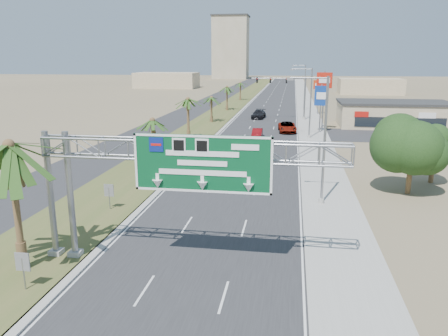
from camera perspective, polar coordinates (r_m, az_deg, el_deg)
road at (r=122.39m, az=6.60°, el=8.70°), size 12.00×300.00×0.02m
sidewalk_right at (r=122.34m, az=10.63°, el=8.57°), size 4.00×300.00×0.10m
median_grass at (r=123.20m, az=1.90°, el=8.84°), size 7.00×300.00×0.12m
opposing_road at (r=124.25m, az=-1.35°, el=8.87°), size 8.00×300.00×0.02m
sign_gantry at (r=23.11m, az=-6.43°, el=1.06°), size 16.75×1.24×7.50m
palm_near at (r=24.69m, az=-26.29°, el=2.59°), size 5.70×5.70×8.35m
palm_row_b at (r=46.53m, az=-9.35°, el=6.06°), size 3.99×3.99×5.95m
palm_row_c at (r=61.75m, az=-4.75°, el=8.84°), size 3.99×3.99×6.75m
palm_row_d at (r=79.40m, az=-1.66°, el=9.13°), size 3.99×3.99×5.45m
palm_row_e at (r=98.04m, az=0.39°, el=10.46°), size 3.99×3.99×6.15m
palm_row_f at (r=122.81m, az=2.15°, el=11.00°), size 3.99×3.99×5.75m
streetlight_near at (r=34.48m, az=12.64°, el=2.80°), size 3.27×0.44×10.00m
streetlight_mid at (r=64.16m, az=11.04°, el=7.95°), size 3.27×0.44×10.00m
streetlight_far at (r=100.02m, az=10.37°, el=10.08°), size 3.27×0.44×10.00m
signal_mast at (r=83.99m, az=9.13°, el=9.52°), size 10.28×0.71×8.00m
store_building at (r=80.16m, az=21.24°, el=6.50°), size 18.00×10.00×4.00m
oak_near at (r=39.66m, az=23.46°, el=3.17°), size 4.50×4.50×6.80m
oak_far at (r=44.39m, az=25.87°, el=3.04°), size 3.50×3.50×5.60m
median_signback_a at (r=23.96m, az=-24.80°, el=-11.39°), size 0.75×0.08×2.08m
median_signback_b at (r=34.10m, az=-14.79°, el=-3.07°), size 0.75×0.08×2.08m
tower_distant at (r=264.45m, az=0.88°, el=15.40°), size 20.00×16.00×35.00m
building_distant_left at (r=179.08m, az=-7.47°, el=11.30°), size 24.00×14.00×6.00m
building_distant_right at (r=154.08m, az=18.52°, el=10.09°), size 20.00×12.00×5.00m
car_left_lane at (r=55.36m, az=1.12°, el=3.19°), size 2.25×4.80×1.59m
car_mid_lane at (r=64.14m, az=4.37°, el=4.54°), size 1.45×4.10×1.35m
car_right_lane at (r=69.62m, az=8.26°, el=5.29°), size 3.12×5.93×1.59m
car_far at (r=85.52m, az=4.55°, el=7.01°), size 2.75×5.71×1.60m
pole_sign_red_near at (r=71.18m, az=12.96°, el=10.64°), size 2.41×0.83×9.40m
pole_sign_blue at (r=69.51m, az=12.56°, el=8.97°), size 2.02×0.49×7.44m
pole_sign_red_far at (r=93.10m, az=12.28°, el=10.29°), size 2.20×0.37×7.21m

